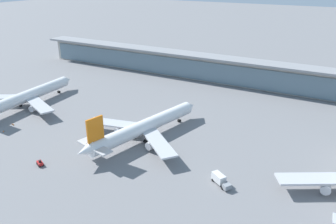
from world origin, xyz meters
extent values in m
plane|color=slate|center=(0.00, 0.00, 0.00)|extent=(1200.00, 1200.00, 0.00)
cylinder|color=white|center=(-70.84, 1.36, 5.05)|extent=(8.21, 50.77, 5.33)
cone|color=white|center=(-72.40, 28.72, 5.05)|extent=(5.49, 5.09, 5.22)
cube|color=black|center=(-72.23, 25.68, 5.99)|extent=(4.12, 2.43, 0.64)
cube|color=#B7BABF|center=(-82.04, -3.93, 4.12)|extent=(22.92, 16.37, 0.64)
cube|color=#B7BABF|center=(-59.11, -2.62, 4.12)|extent=(23.46, 14.30, 0.64)
cylinder|color=silver|center=(-79.26, -4.31, 2.28)|extent=(3.16, 4.02, 2.94)
cylinder|color=silver|center=(-61.83, -3.31, 2.28)|extent=(3.16, 4.02, 2.94)
cylinder|color=black|center=(-73.62, -1.56, 0.64)|extent=(1.17, 1.35, 1.29)
cylinder|color=black|center=(-67.75, -1.22, 0.64)|extent=(1.17, 1.35, 1.29)
cylinder|color=black|center=(-71.99, 21.55, 0.64)|extent=(1.17, 1.35, 1.29)
cylinder|color=white|center=(-3.59, -0.25, 5.05)|extent=(17.19, 50.37, 5.33)
cone|color=white|center=(2.92, 26.38, 5.05)|extent=(6.21, 5.90, 5.22)
cone|color=white|center=(-10.04, -26.61, 5.59)|extent=(6.05, 6.84, 4.80)
cube|color=black|center=(2.20, 23.41, 5.99)|extent=(4.41, 3.09, 0.64)
cube|color=#B7BABF|center=(-15.85, -2.02, 4.12)|extent=(23.70, 10.62, 0.64)
cube|color=#B7BABF|center=(6.47, -7.48, 4.12)|extent=(21.43, 19.21, 0.64)
cylinder|color=silver|center=(-13.30, -3.20, 2.28)|extent=(3.77, 4.45, 2.94)
cylinder|color=silver|center=(3.66, -7.35, 2.28)|extent=(3.77, 4.45, 2.94)
cube|color=orange|center=(-8.94, -22.12, 11.86)|extent=(2.15, 6.40, 8.27)
cube|color=#B7BABF|center=(-9.16, -23.01, 5.85)|extent=(15.24, 7.42, 0.46)
cylinder|color=black|center=(-7.10, -2.23, 0.64)|extent=(1.38, 1.51, 1.29)
cylinder|color=black|center=(-1.39, -3.62, 0.64)|extent=(1.38, 1.51, 1.29)
cylinder|color=black|center=(1.22, 19.39, 0.64)|extent=(1.38, 1.51, 1.29)
cube|color=#B7BABF|center=(58.30, -4.66, 4.12)|extent=(22.88, 16.49, 0.64)
cylinder|color=silver|center=(61.08, -5.02, 2.28)|extent=(3.18, 4.04, 2.94)
cube|color=gray|center=(35.46, -16.85, 1.20)|extent=(2.76, 2.91, 1.50)
cube|color=black|center=(36.14, -17.29, 1.50)|extent=(1.22, 1.81, 0.70)
cube|color=silver|center=(32.02, -14.63, 1.85)|extent=(5.11, 4.42, 2.50)
cylinder|color=black|center=(35.36, -15.53, 0.45)|extent=(0.91, 0.72, 0.90)
cylinder|color=black|center=(34.22, -17.31, 0.45)|extent=(0.91, 0.72, 0.90)
cylinder|color=black|center=(31.33, -12.93, 0.45)|extent=(0.91, 0.72, 0.90)
cylinder|color=black|center=(30.18, -14.71, 0.45)|extent=(0.91, 0.72, 0.90)
cube|color=#B21E1E|center=(-23.80, -33.94, 0.90)|extent=(3.17, 2.50, 0.90)
cube|color=black|center=(-23.53, -34.06, 1.70)|extent=(0.92, 0.92, 0.70)
cylinder|color=black|center=(-24.99, -34.19, 0.45)|extent=(0.94, 0.62, 0.90)
cylinder|color=black|center=(-24.41, -32.89, 0.45)|extent=(0.94, 0.62, 0.90)
cylinder|color=black|center=(-23.19, -34.98, 0.45)|extent=(0.94, 0.62, 0.90)
cylinder|color=black|center=(-22.62, -33.68, 0.45)|extent=(0.94, 0.62, 0.90)
cube|color=#B2ADA3|center=(0.00, 81.30, 7.00)|extent=(256.85, 8.00, 14.00)
cube|color=slate|center=(0.00, 77.00, 6.30)|extent=(251.71, 0.50, 11.20)
cube|color=gray|center=(0.00, 79.30, 14.60)|extent=(261.99, 12.80, 1.20)
cone|color=orange|center=(-56.69, -23.46, 0.35)|extent=(0.44, 0.44, 0.70)
cube|color=black|center=(-56.69, -23.46, 0.02)|extent=(0.62, 0.62, 0.04)
cone|color=orange|center=(-59.67, -17.00, 0.35)|extent=(0.44, 0.44, 0.70)
cube|color=black|center=(-59.67, -17.00, 0.02)|extent=(0.62, 0.62, 0.04)
cone|color=orange|center=(-58.64, -17.21, 0.35)|extent=(0.44, 0.44, 0.70)
cube|color=black|center=(-58.64, -17.21, 0.02)|extent=(0.62, 0.62, 0.04)
camera|label=1|loc=(59.50, -96.70, 59.75)|focal=35.48mm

